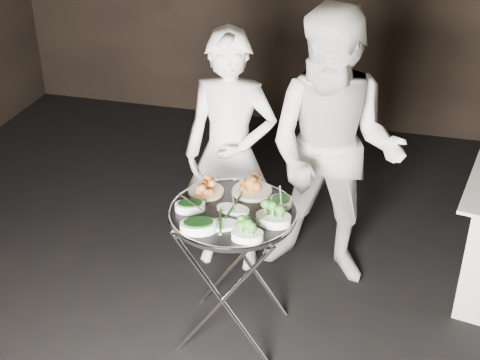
% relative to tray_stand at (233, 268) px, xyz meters
% --- Properties ---
extents(tray_stand, '(0.56, 0.48, 0.83)m').
position_rel_tray_stand_xyz_m(tray_stand, '(0.00, 0.00, 0.00)').
color(tray_stand, silver).
rests_on(tray_stand, floor).
extents(serving_tray, '(0.69, 0.69, 0.04)m').
position_rel_tray_stand_xyz_m(serving_tray, '(0.00, -0.00, 0.37)').
color(serving_tray, black).
rests_on(serving_tray, tray_stand).
extents(potato_plate_a, '(0.20, 0.20, 0.07)m').
position_rel_tray_stand_xyz_m(potato_plate_a, '(-0.19, 0.15, 0.41)').
color(potato_plate_a, beige).
rests_on(potato_plate_a, serving_tray).
extents(potato_plate_b, '(0.22, 0.22, 0.08)m').
position_rel_tray_stand_xyz_m(potato_plate_b, '(0.05, 0.21, 0.41)').
color(potato_plate_b, beige).
rests_on(potato_plate_b, serving_tray).
extents(greens_bowl, '(0.12, 0.12, 0.07)m').
position_rel_tray_stand_xyz_m(greens_bowl, '(0.24, 0.12, 0.41)').
color(greens_bowl, white).
rests_on(greens_bowl, serving_tray).
extents(asparagus_plate_a, '(0.19, 0.11, 0.04)m').
position_rel_tray_stand_xyz_m(asparagus_plate_a, '(0.00, 0.00, 0.39)').
color(asparagus_plate_a, white).
rests_on(asparagus_plate_a, serving_tray).
extents(asparagus_plate_b, '(0.21, 0.16, 0.04)m').
position_rel_tray_stand_xyz_m(asparagus_plate_b, '(-0.02, -0.16, 0.40)').
color(asparagus_plate_b, white).
rests_on(asparagus_plate_b, serving_tray).
extents(spinach_bowl_a, '(0.19, 0.15, 0.07)m').
position_rel_tray_stand_xyz_m(spinach_bowl_a, '(-0.22, -0.05, 0.41)').
color(spinach_bowl_a, white).
rests_on(spinach_bowl_a, serving_tray).
extents(spinach_bowl_b, '(0.22, 0.17, 0.08)m').
position_rel_tray_stand_xyz_m(spinach_bowl_b, '(-0.12, -0.22, 0.41)').
color(spinach_bowl_b, white).
rests_on(spinach_bowl_b, serving_tray).
extents(broccoli_bowl_a, '(0.19, 0.14, 0.08)m').
position_rel_tray_stand_xyz_m(broccoli_bowl_a, '(0.23, -0.06, 0.41)').
color(broccoli_bowl_a, white).
rests_on(broccoli_bowl_a, serving_tray).
extents(broccoli_bowl_b, '(0.17, 0.14, 0.07)m').
position_rel_tray_stand_xyz_m(broccoli_bowl_b, '(0.14, -0.23, 0.41)').
color(broccoli_bowl_b, white).
rests_on(broccoli_bowl_b, serving_tray).
extents(serving_utensils, '(0.59, 0.44, 0.01)m').
position_rel_tray_stand_xyz_m(serving_utensils, '(0.02, 0.07, 0.43)').
color(serving_utensils, silver).
rests_on(serving_utensils, serving_tray).
extents(waiter_left, '(0.60, 0.40, 1.60)m').
position_rel_tray_stand_xyz_m(waiter_left, '(-0.21, 0.70, 0.34)').
color(waiter_left, white).
rests_on(waiter_left, floor).
extents(waiter_right, '(0.93, 0.76, 1.78)m').
position_rel_tray_stand_xyz_m(waiter_right, '(0.43, 0.72, 0.43)').
color(waiter_right, white).
rests_on(waiter_right, floor).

